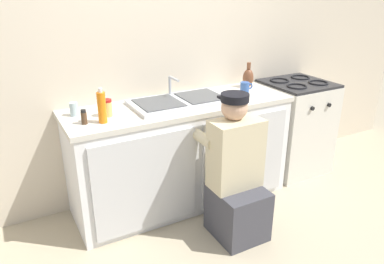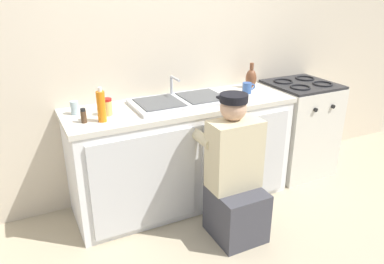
# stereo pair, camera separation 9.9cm
# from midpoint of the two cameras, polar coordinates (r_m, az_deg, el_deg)

# --- Properties ---
(ground_plane) EXTENTS (12.00, 12.00, 0.00)m
(ground_plane) POSITION_cam_midpoint_polar(r_m,az_deg,el_deg) (3.21, -0.03, -12.61)
(ground_plane) COLOR tan
(back_wall) EXTENTS (6.00, 0.10, 2.50)m
(back_wall) POSITION_cam_midpoint_polar(r_m,az_deg,el_deg) (3.28, -5.59, 11.83)
(back_wall) COLOR beige
(back_wall) RESTS_ON ground_plane
(counter_cabinet) EXTENTS (1.85, 0.62, 0.86)m
(counter_cabinet) POSITION_cam_midpoint_polar(r_m,az_deg,el_deg) (3.22, -2.51, -3.66)
(counter_cabinet) COLOR white
(counter_cabinet) RESTS_ON ground_plane
(countertop) EXTENTS (1.89, 0.62, 0.04)m
(countertop) POSITION_cam_midpoint_polar(r_m,az_deg,el_deg) (3.06, -2.73, 4.03)
(countertop) COLOR beige
(countertop) RESTS_ON counter_cabinet
(sink_double_basin) EXTENTS (0.80, 0.44, 0.19)m
(sink_double_basin) POSITION_cam_midpoint_polar(r_m,az_deg,el_deg) (3.05, -2.76, 4.74)
(sink_double_basin) COLOR silver
(sink_double_basin) RESTS_ON countertop
(stove_range) EXTENTS (0.60, 0.62, 0.93)m
(stove_range) POSITION_cam_midpoint_polar(r_m,az_deg,el_deg) (3.90, 14.54, 0.84)
(stove_range) COLOR silver
(stove_range) RESTS_ON ground_plane
(plumber_person) EXTENTS (0.42, 0.61, 1.10)m
(plumber_person) POSITION_cam_midpoint_polar(r_m,az_deg,el_deg) (2.81, 5.71, -7.19)
(plumber_person) COLOR #3F3F47
(plumber_person) RESTS_ON ground_plane
(condiment_jar) EXTENTS (0.07, 0.07, 0.13)m
(condiment_jar) POSITION_cam_midpoint_polar(r_m,az_deg,el_deg) (2.82, -13.79, 3.60)
(condiment_jar) COLOR #DBB760
(condiment_jar) RESTS_ON countertop
(spice_bottle_pepper) EXTENTS (0.04, 0.04, 0.10)m
(spice_bottle_pepper) POSITION_cam_midpoint_polar(r_m,az_deg,el_deg) (2.71, -17.15, 2.18)
(spice_bottle_pepper) COLOR #513823
(spice_bottle_pepper) RESTS_ON countertop
(vase_decorative) EXTENTS (0.10, 0.10, 0.23)m
(vase_decorative) POSITION_cam_midpoint_polar(r_m,az_deg,el_deg) (3.54, 7.75, 8.23)
(vase_decorative) COLOR brown
(vase_decorative) RESTS_ON countertop
(soap_bottle_orange) EXTENTS (0.06, 0.06, 0.25)m
(soap_bottle_orange) POSITION_cam_midpoint_polar(r_m,az_deg,el_deg) (2.68, -14.61, 3.67)
(soap_bottle_orange) COLOR orange
(soap_bottle_orange) RESTS_ON countertop
(water_glass) EXTENTS (0.06, 0.06, 0.10)m
(water_glass) POSITION_cam_midpoint_polar(r_m,az_deg,el_deg) (2.90, -18.50, 3.32)
(water_glass) COLOR #ADC6CC
(water_glass) RESTS_ON countertop
(coffee_mug) EXTENTS (0.13, 0.08, 0.09)m
(coffee_mug) POSITION_cam_midpoint_polar(r_m,az_deg,el_deg) (3.36, 7.24, 6.76)
(coffee_mug) COLOR #335699
(coffee_mug) RESTS_ON countertop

